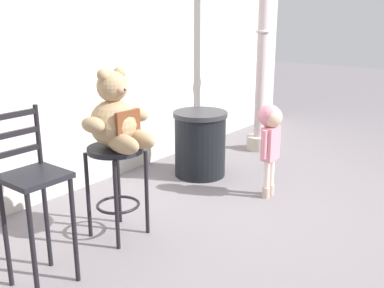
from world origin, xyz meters
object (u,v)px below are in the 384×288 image
object	(u,v)px
trash_bin	(200,144)
lamppost	(261,72)
teddy_bear	(116,119)
bar_chair_empty	(33,189)
bar_stool_with_teddy	(116,172)
child_walking	(270,131)

from	to	relation	value
trash_bin	lamppost	xyz separation A→B (m)	(1.25, -0.02, 0.66)
trash_bin	lamppost	distance (m)	1.41
lamppost	teddy_bear	bearing A→B (deg)	-173.15
bar_chair_empty	lamppost	bearing A→B (deg)	6.22
bar_stool_with_teddy	bar_chair_empty	bearing A→B (deg)	-173.84
teddy_bear	child_walking	distance (m)	1.58
trash_bin	bar_chair_empty	world-z (taller)	bar_chair_empty
teddy_bear	bar_chair_empty	size ratio (longest dim) A/B	0.52
child_walking	lamppost	bearing A→B (deg)	-160.68
child_walking	trash_bin	xyz separation A→B (m)	(0.08, 0.89, -0.30)
trash_bin	bar_stool_with_teddy	bearing A→B (deg)	-167.90
bar_chair_empty	child_walking	bearing A→B (deg)	-12.09
bar_stool_with_teddy	trash_bin	bearing A→B (deg)	12.10
lamppost	bar_chair_empty	size ratio (longest dim) A/B	2.23
teddy_bear	bar_chair_empty	xyz separation A→B (m)	(-0.78, -0.05, -0.30)
teddy_bear	lamppost	world-z (taller)	lamppost
bar_stool_with_teddy	trash_bin	distance (m)	1.58
child_walking	bar_chair_empty	bearing A→B (deg)	-26.04
lamppost	bar_stool_with_teddy	bearing A→B (deg)	-173.76
bar_stool_with_teddy	teddy_bear	xyz separation A→B (m)	(-0.00, -0.03, 0.43)
trash_bin	lamppost	bearing A→B (deg)	-1.12
bar_stool_with_teddy	lamppost	bearing A→B (deg)	6.24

